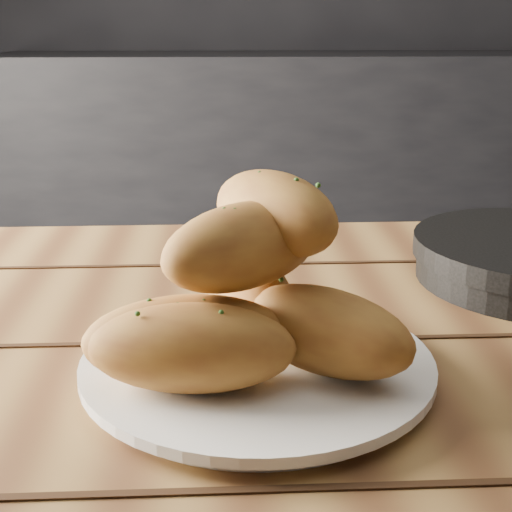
# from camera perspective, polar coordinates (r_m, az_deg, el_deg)

# --- Properties ---
(counter) EXTENTS (2.80, 0.60, 0.90)m
(counter) POSITION_cam_1_polar(r_m,az_deg,el_deg) (2.81, 9.32, 6.51)
(counter) COLOR black
(counter) RESTS_ON ground
(plate) EXTENTS (0.26, 0.26, 0.02)m
(plate) POSITION_cam_1_polar(r_m,az_deg,el_deg) (0.54, 0.11, -8.85)
(plate) COLOR white
(plate) RESTS_ON table
(bread_rolls) EXTENTS (0.24, 0.21, 0.13)m
(bread_rolls) POSITION_cam_1_polar(r_m,az_deg,el_deg) (0.51, -0.91, -3.13)
(bread_rolls) COLOR #AA782F
(bread_rolls) RESTS_ON plate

